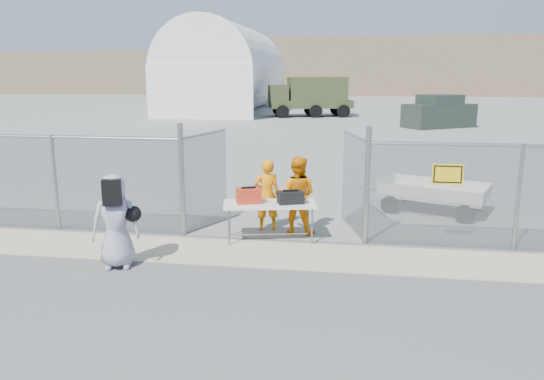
% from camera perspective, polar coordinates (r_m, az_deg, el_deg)
% --- Properties ---
extents(ground, '(160.00, 160.00, 0.00)m').
position_cam_1_polar(ground, '(9.78, -1.77, -8.84)').
color(ground, '#454545').
extents(tarmac_inside, '(160.00, 80.00, 0.01)m').
position_cam_1_polar(tarmac_inside, '(51.10, 6.78, 8.44)').
color(tarmac_inside, gray).
rests_on(tarmac_inside, ground).
extents(dirt_strip, '(44.00, 1.60, 0.01)m').
position_cam_1_polar(dirt_strip, '(10.70, -0.80, -6.88)').
color(dirt_strip, '#BFAE8C').
rests_on(dirt_strip, ground).
extents(distant_hills, '(140.00, 6.00, 9.00)m').
position_cam_1_polar(distant_hills, '(87.02, 11.06, 12.91)').
color(distant_hills, '#7F684F').
rests_on(distant_hills, ground).
extents(chain_link_fence, '(40.00, 0.20, 2.20)m').
position_cam_1_polar(chain_link_fence, '(11.35, -0.00, -0.00)').
color(chain_link_fence, gray).
rests_on(chain_link_fence, ground).
extents(quonset_hangar, '(9.00, 18.00, 8.00)m').
position_cam_1_polar(quonset_hangar, '(50.32, -4.94, 12.97)').
color(quonset_hangar, white).
rests_on(quonset_hangar, ground).
extents(folding_table, '(2.09, 1.21, 0.84)m').
position_cam_1_polar(folding_table, '(11.44, -0.25, -3.42)').
color(folding_table, silver).
rests_on(folding_table, ground).
extents(orange_bag, '(0.59, 0.49, 0.32)m').
position_cam_1_polar(orange_bag, '(11.30, -2.54, -0.61)').
color(orange_bag, red).
rests_on(orange_bag, folding_table).
extents(black_duffel, '(0.61, 0.49, 0.26)m').
position_cam_1_polar(black_duffel, '(11.26, 2.01, -0.80)').
color(black_duffel, black).
rests_on(black_duffel, folding_table).
extents(security_worker_left, '(0.69, 0.56, 1.64)m').
position_cam_1_polar(security_worker_left, '(12.13, -0.56, -0.53)').
color(security_worker_left, orange).
rests_on(security_worker_left, ground).
extents(security_worker_right, '(0.95, 0.79, 1.76)m').
position_cam_1_polar(security_worker_right, '(11.85, 2.72, -0.56)').
color(security_worker_right, orange).
rests_on(security_worker_right, ground).
extents(visitor, '(0.99, 0.79, 1.77)m').
position_cam_1_polar(visitor, '(10.19, -16.47, -3.23)').
color(visitor, '#9797AA').
rests_on(visitor, ground).
extents(utility_trailer, '(3.81, 2.91, 0.82)m').
position_cam_1_polar(utility_trailer, '(14.41, 17.02, -0.66)').
color(utility_trailer, silver).
rests_on(utility_trailer, ground).
extents(military_truck, '(7.11, 4.10, 3.20)m').
position_cam_1_polar(military_truck, '(44.24, 4.18, 9.94)').
color(military_truck, '#394223').
rests_on(military_truck, ground).
extents(parked_vehicle_near, '(5.03, 4.27, 2.10)m').
position_cam_1_polar(parked_vehicle_near, '(36.91, 17.53, 8.04)').
color(parked_vehicle_near, '#29332B').
rests_on(parked_vehicle_near, ground).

